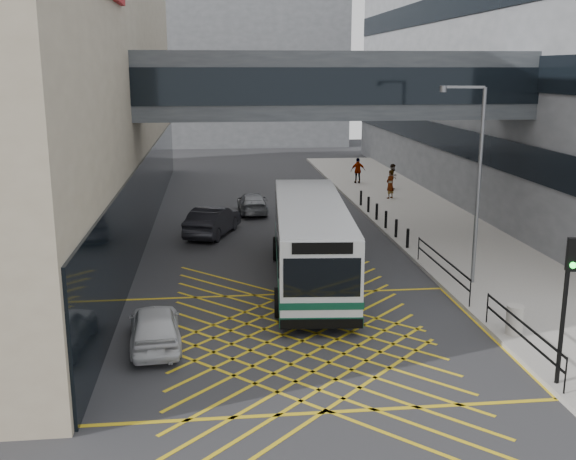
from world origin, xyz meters
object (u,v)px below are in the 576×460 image
object	(u,v)px
traffic_light	(567,290)
litter_bin	(515,320)
pedestrian_a	(390,184)
pedestrian_c	(358,171)
street_lamp	(475,173)
pedestrian_b	(393,177)
car_white	(155,326)
car_silver	(252,202)
car_dark	(213,221)
bus	(310,240)

from	to	relation	value
traffic_light	litter_bin	distance (m)	4.11
pedestrian_a	pedestrian_c	world-z (taller)	pedestrian_c
street_lamp	pedestrian_c	bearing A→B (deg)	107.32
pedestrian_b	car_white	bearing A→B (deg)	-163.74
street_lamp	pedestrian_a	distance (m)	17.67
traffic_light	pedestrian_a	bearing A→B (deg)	95.05
street_lamp	pedestrian_b	world-z (taller)	street_lamp
car_white	traffic_light	xyz separation A→B (m)	(10.75, -4.15, 2.12)
car_silver	car_dark	bearing A→B (deg)	65.21
pedestrian_c	bus	bearing A→B (deg)	69.77
car_dark	pedestrian_c	bearing A→B (deg)	-107.08
litter_bin	pedestrian_b	size ratio (longest dim) A/B	0.53
car_silver	car_white	bearing A→B (deg)	77.06
car_silver	pedestrian_b	bearing A→B (deg)	-150.50
pedestrian_b	pedestrian_a	bearing A→B (deg)	-152.31
car_white	street_lamp	size ratio (longest dim) A/B	0.55
litter_bin	bus	bearing A→B (deg)	130.86
litter_bin	car_silver	bearing A→B (deg)	109.48
bus	car_dark	world-z (taller)	bus
car_white	car_dark	distance (m)	14.04
traffic_light	bus	bearing A→B (deg)	127.74
bus	pedestrian_b	distance (m)	21.05
car_dark	car_white	bearing A→B (deg)	102.54
car_white	pedestrian_a	distance (m)	25.49
car_silver	pedestrian_b	world-z (taller)	pedestrian_b
bus	street_lamp	bearing A→B (deg)	-5.99
car_white	car_silver	size ratio (longest dim) A/B	1.02
car_white	litter_bin	distance (m)	11.14
car_dark	street_lamp	xyz separation A→B (m)	(9.84, -9.34, 3.68)
car_dark	car_silver	bearing A→B (deg)	-94.11
car_white	pedestrian_b	distance (m)	28.68
traffic_light	pedestrian_b	bearing A→B (deg)	93.63
bus	car_dark	xyz separation A→B (m)	(-3.80, 8.20, -0.98)
bus	car_dark	bearing A→B (deg)	119.60
pedestrian_b	pedestrian_c	world-z (taller)	pedestrian_c
bus	street_lamp	xyz separation A→B (m)	(6.05, -1.15, 2.70)
car_white	pedestrian_c	distance (m)	30.46
car_dark	pedestrian_a	world-z (taller)	pedestrian_a
car_dark	car_silver	world-z (taller)	car_dark
street_lamp	pedestrian_c	world-z (taller)	street_lamp
bus	car_dark	distance (m)	9.09
bus	pedestrian_a	size ratio (longest dim) A/B	6.45
bus	car_white	size ratio (longest dim) A/B	2.86
pedestrian_a	car_dark	bearing A→B (deg)	-4.73
car_dark	pedestrian_c	size ratio (longest dim) A/B	2.62
car_white	traffic_light	distance (m)	11.72
car_white	pedestrian_c	size ratio (longest dim) A/B	2.25
car_silver	street_lamp	world-z (taller)	street_lamp
car_silver	pedestrian_c	distance (m)	11.95
car_silver	pedestrian_c	size ratio (longest dim) A/B	2.20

